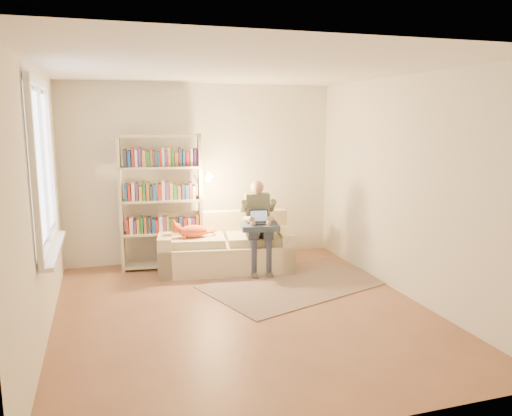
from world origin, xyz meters
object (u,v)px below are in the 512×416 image
object	(u,v)px
bookshelf	(161,195)
cat	(193,231)
sofa	(225,249)
person	(258,220)
laptop	(254,220)

from	to	relation	value
bookshelf	cat	bearing A→B (deg)	-35.58
sofa	cat	size ratio (longest dim) A/B	3.22
person	laptop	bearing A→B (deg)	-128.74
person	cat	world-z (taller)	person
cat	bookshelf	world-z (taller)	bookshelf
cat	laptop	distance (m)	0.84
person	bookshelf	xyz separation A→B (m)	(-1.26, 0.51, 0.33)
cat	laptop	world-z (taller)	laptop
sofa	person	distance (m)	0.64
cat	laptop	xyz separation A→B (m)	(0.79, -0.25, 0.15)
bookshelf	person	bearing A→B (deg)	-15.82
cat	laptop	size ratio (longest dim) A/B	2.13
laptop	cat	bearing A→B (deg)	171.62
sofa	laptop	world-z (taller)	laptop
cat	bookshelf	size ratio (longest dim) A/B	0.32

